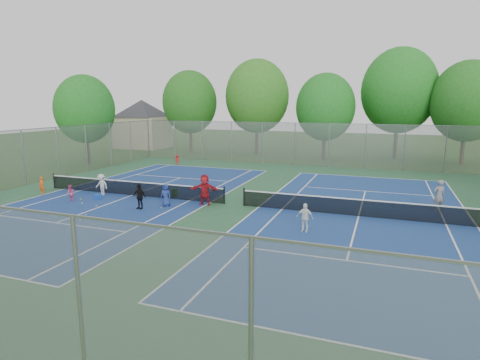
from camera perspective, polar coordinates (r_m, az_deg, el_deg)
name	(u,v)px	position (r m, az deg, el deg)	size (l,w,h in m)	color
ground	(234,205)	(23.42, -0.84, -3.56)	(120.00, 120.00, 0.00)	#2B5019
court_pad	(234,205)	(23.42, -0.84, -3.55)	(32.00, 32.00, 0.01)	#295738
court_left	(132,195)	(26.66, -15.05, -2.11)	(10.97, 23.77, 0.01)	navy
court_right	(359,216)	(21.99, 16.52, -4.95)	(10.97, 23.77, 0.01)	navy
net_left	(132,189)	(26.57, -15.10, -1.19)	(12.87, 0.10, 0.91)	black
net_right	(359,208)	(21.88, 16.58, -3.85)	(12.87, 0.10, 0.91)	black
fence_north	(295,144)	(38.24, 7.78, 5.06)	(32.00, 0.10, 4.00)	gray
fence_west	(23,158)	(32.32, -28.43, 2.76)	(32.00, 0.10, 4.00)	gray
house	(142,115)	(54.31, -13.75, 8.92)	(11.03, 11.03, 7.30)	#B7A88C
tree_nw	(190,102)	(48.50, -7.15, 10.92)	(6.40, 6.40, 9.58)	#443326
tree_nl	(257,96)	(46.37, 2.44, 11.80)	(7.20, 7.20, 10.69)	#443326
tree_nc	(325,107)	(42.61, 12.05, 10.10)	(6.00, 6.00, 8.85)	#443326
tree_nr	(399,91)	(45.19, 21.70, 11.71)	(7.60, 7.60, 11.42)	#443326
tree_ne	(468,101)	(43.71, 29.64, 9.70)	(6.60, 6.60, 9.77)	#443326
tree_side_w	(85,109)	(41.31, -21.21, 9.37)	(5.60, 5.60, 8.47)	#443326
ball_crate	(98,197)	(26.24, -19.56, -2.27)	(0.36, 0.36, 0.31)	#1749AC
ball_hopper	(175,193)	(25.67, -9.28, -1.79)	(0.27, 0.27, 0.54)	green
student_a	(42,186)	(28.78, -26.36, -0.75)	(0.44, 0.29, 1.19)	#DC5514
student_b	(71,193)	(26.22, -22.96, -1.74)	(0.48, 0.38, 1.00)	#D75386
student_c	(102,185)	(27.18, -19.09, -0.63)	(0.90, 0.51, 1.39)	silver
student_d	(139,196)	(23.09, -14.12, -2.28)	(0.84, 0.35, 1.43)	black
student_e	(166,195)	(23.38, -10.52, -2.12)	(0.64, 0.42, 1.31)	navy
student_f	(205,190)	(23.28, -5.05, -1.40)	(1.68, 0.53, 1.81)	#A41720
child_far_baseline	(177,160)	(38.61, -8.90, 2.85)	(0.65, 0.37, 1.01)	#AB181A
instructor	(439,196)	(24.37, 26.45, -2.01)	(0.65, 0.42, 1.77)	gray
teen_court_b	(305,218)	(18.75, 9.19, -5.29)	(0.79, 0.33, 1.35)	white
tennis_ball_0	(86,215)	(22.74, -21.05, -4.67)	(0.07, 0.07, 0.07)	#A8C72E
tennis_ball_1	(72,215)	(22.99, -22.72, -4.63)	(0.07, 0.07, 0.07)	yellow
tennis_ball_2	(81,200)	(26.42, -21.70, -2.59)	(0.07, 0.07, 0.07)	#C6D531
tennis_ball_3	(1,214)	(24.99, -30.85, -4.14)	(0.07, 0.07, 0.07)	#B1C32D
tennis_ball_4	(80,220)	(21.82, -21.78, -5.37)	(0.07, 0.07, 0.07)	#C7DD33
tennis_ball_5	(90,211)	(23.42, -20.56, -4.19)	(0.07, 0.07, 0.07)	#A8C82E
tennis_ball_6	(82,203)	(25.42, -21.54, -3.10)	(0.07, 0.07, 0.07)	yellow
tennis_ball_7	(56,217)	(22.98, -24.67, -4.79)	(0.07, 0.07, 0.07)	#BED932
tennis_ball_8	(96,206)	(24.44, -19.74, -3.52)	(0.07, 0.07, 0.07)	gold
tennis_ball_10	(93,225)	(20.88, -20.21, -5.98)	(0.07, 0.07, 0.07)	#C4D832
tennis_ball_11	(161,208)	(23.04, -11.14, -3.93)	(0.07, 0.07, 0.07)	#B5D732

